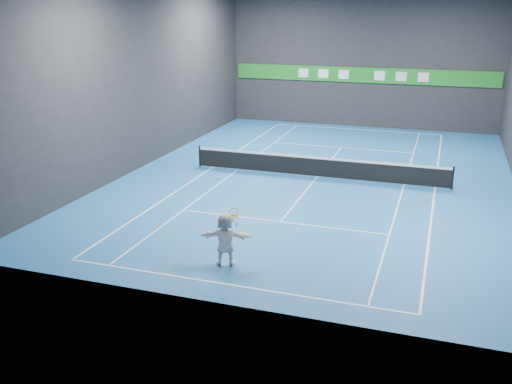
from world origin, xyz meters
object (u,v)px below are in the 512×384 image
(tennis_ball, at_px, (217,179))
(tennis_net, at_px, (318,166))
(tennis_racket, at_px, (234,214))
(player, at_px, (225,239))

(tennis_ball, bearing_deg, tennis_net, 85.56)
(tennis_ball, height_order, tennis_racket, tennis_ball)
(player, distance_m, tennis_racket, 0.92)
(tennis_net, xyz_separation_m, tennis_racket, (-0.31, -10.56, 1.20))
(tennis_net, bearing_deg, player, -93.24)
(player, xyz_separation_m, tennis_racket, (0.29, 0.05, 0.87))
(player, relative_size, tennis_ball, 27.91)
(player, distance_m, tennis_net, 10.63)
(tennis_ball, xyz_separation_m, tennis_racket, (0.52, 0.05, -1.08))
(player, bearing_deg, tennis_ball, -13.97)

